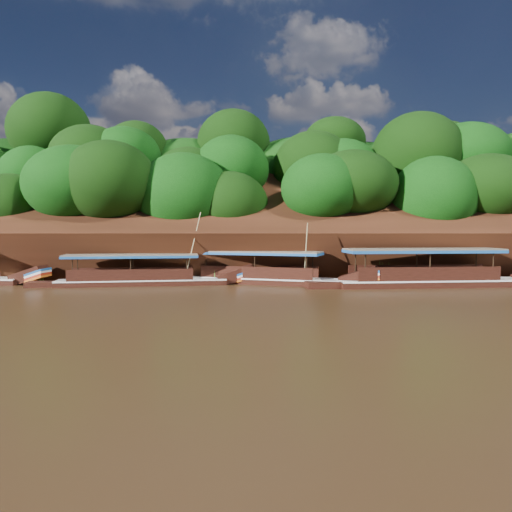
{
  "coord_description": "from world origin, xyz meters",
  "views": [
    {
      "loc": [
        -3.32,
        -28.31,
        4.09
      ],
      "look_at": [
        -3.08,
        7.0,
        2.15
      ],
      "focal_mm": 35.0,
      "sensor_mm": 36.0,
      "label": 1
    }
  ],
  "objects": [
    {
      "name": "boat_1",
      "position": [
        -1.48,
        8.22,
        0.55
      ],
      "size": [
        13.9,
        6.38,
        4.94
      ],
      "rotation": [
        0.0,
        0.0,
        -0.33
      ],
      "color": "black",
      "rests_on": "ground"
    },
    {
      "name": "boat_0",
      "position": [
        10.41,
        6.77,
        0.61
      ],
      "size": [
        16.71,
        3.89,
        7.0
      ],
      "rotation": [
        0.0,
        0.0,
        0.1
      ],
      "color": "black",
      "rests_on": "ground"
    },
    {
      "name": "riverbank",
      "position": [
        -0.01,
        22.73,
        1.89
      ],
      "size": [
        120.0,
        30.06,
        19.4
      ],
      "color": "black",
      "rests_on": "ground"
    },
    {
      "name": "boat_2",
      "position": [
        -10.58,
        7.78,
        0.51
      ],
      "size": [
        14.36,
        3.96,
        5.73
      ],
      "rotation": [
        0.0,
        0.0,
        0.15
      ],
      "color": "black",
      "rests_on": "ground"
    },
    {
      "name": "reeds",
      "position": [
        -4.24,
        9.39,
        0.86
      ],
      "size": [
        49.93,
        2.37,
        2.02
      ],
      "color": "#3C751D",
      "rests_on": "ground"
    },
    {
      "name": "ground",
      "position": [
        0.0,
        0.0,
        0.0
      ],
      "size": [
        160.0,
        160.0,
        0.0
      ],
      "primitive_type": "plane",
      "color": "black",
      "rests_on": "ground"
    }
  ]
}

